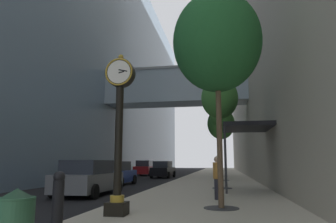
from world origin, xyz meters
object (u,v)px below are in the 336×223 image
Objects in this scene: street_tree_near at (217,43)px; street_tree_far at (221,124)px; pedestrian_walking at (217,176)px; car_grey_trailing at (89,178)px; street_tree_mid_near at (220,99)px; car_blue_far at (115,174)px; bollard_second at (58,198)px; street_tree_mid_far at (220,115)px; street_clock at (119,124)px; car_red_mid at (145,168)px; car_black_near at (163,170)px.

street_tree_far is at bearing 90.00° from street_tree_near.
car_grey_trailing is at bearing 163.32° from pedestrian_walking.
street_tree_far reaches higher than street_tree_mid_near.
street_tree_mid_near is at bearing -21.57° from car_blue_far.
bollard_second is 0.20× the size of street_tree_mid_far.
pedestrian_walking is (-0.14, 2.24, -4.56)m from street_tree_near.
street_tree_far reaches higher than street_clock.
bollard_second is 0.20× the size of street_tree_mid_near.
car_red_mid is at bearing 161.02° from street_tree_far.
car_red_mid is (-8.81, 23.15, -0.18)m from pedestrian_walking.
bollard_second is 0.30× the size of car_red_mid.
street_tree_far reaches higher than bollard_second.
street_clock is 1.10× the size of car_red_mid.
car_blue_far is at bearing -83.34° from car_red_mid.
car_grey_trailing is at bearing -109.01° from street_tree_far.
street_clock is 0.72× the size of street_tree_mid_far.
pedestrian_walking is (-0.14, -5.20, -4.14)m from street_tree_mid_near.
street_tree_far is at bearing 82.35° from bollard_second.
car_black_near is at bearing -167.58° from street_tree_far.
car_blue_far is (-4.39, 12.04, -1.86)m from street_clock.
car_black_near is 16.93m from car_grey_trailing.
street_clock is 17.08m from street_tree_mid_far.
street_tree_far reaches higher than car_blue_far.
street_tree_mid_near is at bearing -90.00° from street_tree_far.
street_tree_mid_far is at bearing 90.00° from street_tree_near.
street_tree_mid_near is at bearing 90.00° from street_tree_near.
pedestrian_walking is 24.77m from car_red_mid.
car_black_near is (-5.94, 13.57, -4.35)m from street_tree_mid_near.
street_clock is 24.41m from street_tree_far.
car_grey_trailing is (2.66, -21.31, -0.04)m from car_red_mid.
pedestrian_walking is at bearing -48.77° from car_blue_far.
car_blue_far is at bearing 98.27° from car_grey_trailing.
street_tree_mid_far reaches higher than pedestrian_walking.
street_tree_mid_far is at bearing -90.00° from street_tree_far.
street_tree_far is (2.79, 24.07, 2.88)m from street_clock.
street_tree_mid_near reaches higher than pedestrian_walking.
car_blue_far is at bearing -120.83° from street_tree_far.
street_tree_near reaches higher than street_tree_mid_far.
street_clock is 0.64× the size of street_tree_near.
street_tree_mid_near is 8.87m from car_blue_far.
bollard_second is 14.39m from car_blue_far.
street_tree_mid_far is at bearing 80.47° from street_clock.
car_blue_far reaches higher than bollard_second.
street_tree_near reaches higher than street_clock.
car_grey_trailing is (-6.28, -3.36, -4.35)m from street_tree_mid_near.
street_tree_far is 10.56m from car_red_mid.
bollard_second is 29.53m from car_red_mid.
street_tree_near is 7.45m from street_tree_mid_near.
bollard_second is 12.40m from street_tree_mid_near.
pedestrian_walking is at bearing -90.62° from street_tree_mid_far.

